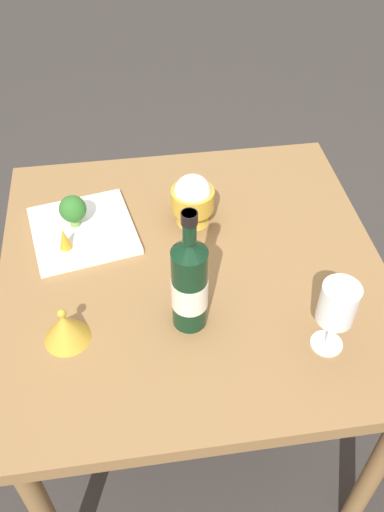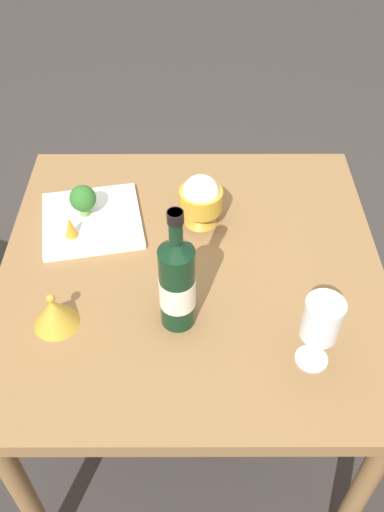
% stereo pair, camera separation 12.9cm
% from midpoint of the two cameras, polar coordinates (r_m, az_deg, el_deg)
% --- Properties ---
extents(ground_plane, '(8.00, 8.00, 0.00)m').
position_cam_midpoint_polar(ground_plane, '(1.91, -2.02, -16.26)').
color(ground_plane, '#383330').
extents(dining_table, '(0.92, 0.92, 0.73)m').
position_cam_midpoint_polar(dining_table, '(1.37, -2.69, -3.40)').
color(dining_table, olive).
rests_on(dining_table, ground_plane).
extents(wine_bottle, '(0.08, 0.08, 0.31)m').
position_cam_midpoint_polar(wine_bottle, '(1.11, -3.58, -3.04)').
color(wine_bottle, black).
rests_on(wine_bottle, dining_table).
extents(wine_glass, '(0.08, 0.08, 0.18)m').
position_cam_midpoint_polar(wine_glass, '(1.09, 11.68, -5.23)').
color(wine_glass, white).
rests_on(wine_glass, dining_table).
extents(rice_bowl, '(0.11, 0.11, 0.14)m').
position_cam_midpoint_polar(rice_bowl, '(1.38, -2.63, 5.83)').
color(rice_bowl, gold).
rests_on(rice_bowl, dining_table).
extents(rice_bowl_lid, '(0.10, 0.10, 0.09)m').
position_cam_midpoint_polar(rice_bowl_lid, '(1.19, -16.16, -7.31)').
color(rice_bowl_lid, gold).
rests_on(rice_bowl_lid, dining_table).
extents(serving_plate, '(0.29, 0.29, 0.02)m').
position_cam_midpoint_polar(serving_plate, '(1.43, -13.84, 2.49)').
color(serving_plate, white).
rests_on(serving_plate, dining_table).
extents(broccoli_floret, '(0.07, 0.07, 0.09)m').
position_cam_midpoint_polar(broccoli_floret, '(1.41, -14.91, 4.59)').
color(broccoli_floret, '#729E4C').
rests_on(broccoli_floret, serving_plate).
extents(carrot_garnish_left, '(0.03, 0.03, 0.06)m').
position_cam_midpoint_polar(carrot_garnish_left, '(1.36, -15.84, 1.62)').
color(carrot_garnish_left, orange).
rests_on(carrot_garnish_left, serving_plate).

